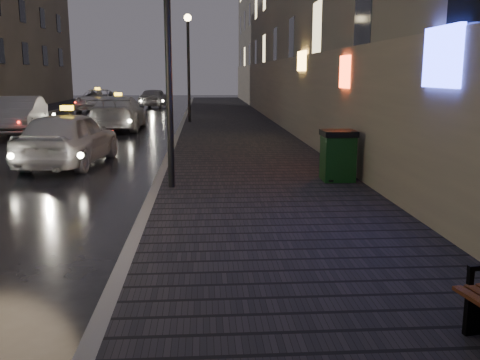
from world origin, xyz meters
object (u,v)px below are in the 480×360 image
object	(u,v)px
lamp_far	(188,54)
trash_bin	(338,155)
car_left_mid	(18,115)
lamp_near	(168,27)
taxi_far	(98,100)
car_far	(154,98)
taxi_mid	(119,113)
taxi_near	(69,138)

from	to	relation	value
lamp_far	trash_bin	xyz separation A→B (m)	(3.75, -15.52, -2.76)
lamp_far	car_left_mid	size ratio (longest dim) A/B	1.09
lamp_near	taxi_far	world-z (taller)	lamp_near
taxi_far	car_far	xyz separation A→B (m)	(3.68, 2.91, -0.00)
lamp_near	car_left_mid	distance (m)	14.61
taxi_mid	taxi_far	xyz separation A→B (m)	(-3.48, 13.34, -0.05)
taxi_near	taxi_far	world-z (taller)	taxi_near
car_left_mid	taxi_far	size ratio (longest dim) A/B	0.91
car_far	lamp_near	bearing A→B (deg)	103.39
taxi_mid	car_far	world-z (taller)	taxi_mid
lamp_far	taxi_mid	size ratio (longest dim) A/B	0.98
taxi_near	car_far	distance (m)	26.15
car_left_mid	taxi_far	bearing A→B (deg)	81.63
trash_bin	taxi_far	xyz separation A→B (m)	(-10.43, 26.67, 0.00)
lamp_near	taxi_mid	distance (m)	14.43
trash_bin	taxi_near	distance (m)	7.66
lamp_near	car_far	size ratio (longest dim) A/B	1.23
lamp_near	trash_bin	world-z (taller)	lamp_near
car_far	taxi_near	bearing A→B (deg)	97.48
lamp_far	taxi_far	distance (m)	13.28
taxi_near	taxi_mid	size ratio (longest dim) A/B	0.84
lamp_far	trash_bin	size ratio (longest dim) A/B	4.60
lamp_near	trash_bin	bearing A→B (deg)	7.28
taxi_far	car_left_mid	bearing A→B (deg)	-92.01
taxi_mid	lamp_near	bearing A→B (deg)	103.34
lamp_far	taxi_mid	distance (m)	4.73
trash_bin	taxi_far	distance (m)	28.64
trash_bin	taxi_far	size ratio (longest dim) A/B	0.22
lamp_near	car_far	distance (m)	30.34
taxi_near	car_left_mid	world-z (taller)	car_left_mid
taxi_far	lamp_far	bearing A→B (deg)	-58.75
taxi_far	taxi_mid	bearing A→B (deg)	-75.07
lamp_far	taxi_near	world-z (taller)	lamp_far
lamp_near	taxi_far	bearing A→B (deg)	103.82
taxi_mid	taxi_far	distance (m)	13.78
trash_bin	car_left_mid	distance (m)	16.23
trash_bin	taxi_mid	size ratio (longest dim) A/B	0.21
lamp_far	taxi_near	distance (m)	12.77
trash_bin	taxi_mid	distance (m)	15.04
trash_bin	taxi_far	world-z (taller)	taxi_far
taxi_mid	car_far	distance (m)	16.25
car_far	taxi_mid	bearing A→B (deg)	96.98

